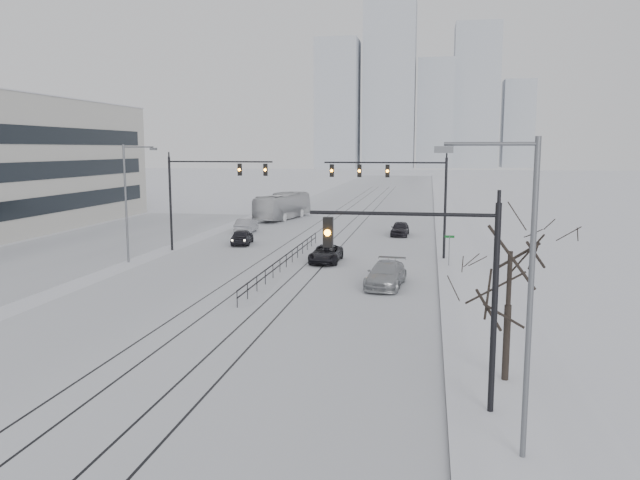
{
  "coord_description": "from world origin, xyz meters",
  "views": [
    {
      "loc": [
        10.25,
        -14.07,
        8.67
      ],
      "look_at": [
        3.81,
        22.66,
        3.2
      ],
      "focal_mm": 35.0,
      "sensor_mm": 36.0,
      "label": 1
    }
  ],
  "objects_px": {
    "sedan_sb_outer": "(246,226)",
    "box_truck": "(283,206)",
    "sedan_sb_inner": "(242,237)",
    "sedan_nb_right": "(386,275)",
    "bare_tree": "(510,265)",
    "sedan_nb_front": "(326,254)",
    "traffic_mast_near": "(444,278)",
    "sedan_nb_far": "(400,229)"
  },
  "relations": [
    {
      "from": "traffic_mast_near",
      "to": "sedan_nb_front",
      "type": "xyz_separation_m",
      "value": [
        -8.25,
        26.49,
        -3.91
      ]
    },
    {
      "from": "bare_tree",
      "to": "sedan_sb_outer",
      "type": "relative_size",
      "value": 1.33
    },
    {
      "from": "sedan_nb_right",
      "to": "sedan_sb_outer",
      "type": "bearing_deg",
      "value": 130.2
    },
    {
      "from": "sedan_sb_inner",
      "to": "sedan_nb_right",
      "type": "height_order",
      "value": "sedan_nb_right"
    },
    {
      "from": "sedan_sb_outer",
      "to": "sedan_nb_far",
      "type": "height_order",
      "value": "sedan_sb_outer"
    },
    {
      "from": "bare_tree",
      "to": "sedan_nb_front",
      "type": "bearing_deg",
      "value": 114.41
    },
    {
      "from": "sedan_nb_right",
      "to": "box_truck",
      "type": "relative_size",
      "value": 0.46
    },
    {
      "from": "traffic_mast_near",
      "to": "sedan_nb_front",
      "type": "distance_m",
      "value": 28.02
    },
    {
      "from": "traffic_mast_near",
      "to": "sedan_nb_right",
      "type": "xyz_separation_m",
      "value": [
        -3.11,
        18.76,
        -3.79
      ]
    },
    {
      "from": "sedan_sb_inner",
      "to": "sedan_nb_front",
      "type": "bearing_deg",
      "value": 131.83
    },
    {
      "from": "sedan_nb_front",
      "to": "box_truck",
      "type": "bearing_deg",
      "value": 109.99
    },
    {
      "from": "bare_tree",
      "to": "sedan_sb_outer",
      "type": "bearing_deg",
      "value": 119.09
    },
    {
      "from": "traffic_mast_near",
      "to": "box_truck",
      "type": "xyz_separation_m",
      "value": [
        -18.35,
        54.82,
        -2.96
      ]
    },
    {
      "from": "sedan_sb_inner",
      "to": "sedan_nb_far",
      "type": "bearing_deg",
      "value": -157.1
    },
    {
      "from": "sedan_sb_inner",
      "to": "sedan_nb_right",
      "type": "xyz_separation_m",
      "value": [
        14.15,
        -15.34,
        0.05
      ]
    },
    {
      "from": "sedan_sb_inner",
      "to": "sedan_nb_right",
      "type": "distance_m",
      "value": 20.87
    },
    {
      "from": "bare_tree",
      "to": "sedan_nb_front",
      "type": "xyz_separation_m",
      "value": [
        -10.66,
        23.49,
        -3.84
      ]
    },
    {
      "from": "sedan_sb_outer",
      "to": "sedan_nb_right",
      "type": "height_order",
      "value": "sedan_nb_right"
    },
    {
      "from": "bare_tree",
      "to": "traffic_mast_near",
      "type": "bearing_deg",
      "value": -128.76
    },
    {
      "from": "bare_tree",
      "to": "sedan_sb_outer",
      "type": "height_order",
      "value": "bare_tree"
    },
    {
      "from": "sedan_sb_outer",
      "to": "box_truck",
      "type": "height_order",
      "value": "box_truck"
    },
    {
      "from": "sedan_nb_right",
      "to": "sedan_nb_far",
      "type": "height_order",
      "value": "sedan_nb_right"
    },
    {
      "from": "sedan_nb_right",
      "to": "sedan_nb_far",
      "type": "relative_size",
      "value": 1.27
    },
    {
      "from": "sedan_nb_right",
      "to": "sedan_nb_far",
      "type": "bearing_deg",
      "value": 95.86
    },
    {
      "from": "sedan_nb_right",
      "to": "sedan_nb_far",
      "type": "xyz_separation_m",
      "value": [
        -0.23,
        23.67,
        -0.06
      ]
    },
    {
      "from": "bare_tree",
      "to": "box_truck",
      "type": "distance_m",
      "value": 55.89
    },
    {
      "from": "sedan_sb_inner",
      "to": "sedan_sb_outer",
      "type": "height_order",
      "value": "sedan_sb_outer"
    },
    {
      "from": "sedan_nb_front",
      "to": "sedan_sb_outer",
      "type": "bearing_deg",
      "value": 125.91
    },
    {
      "from": "sedan_sb_outer",
      "to": "sedan_nb_front",
      "type": "distance_m",
      "value": 18.73
    },
    {
      "from": "traffic_mast_near",
      "to": "sedan_nb_far",
      "type": "height_order",
      "value": "traffic_mast_near"
    },
    {
      "from": "traffic_mast_near",
      "to": "sedan_sb_inner",
      "type": "bearing_deg",
      "value": 116.85
    },
    {
      "from": "bare_tree",
      "to": "sedan_nb_right",
      "type": "bearing_deg",
      "value": 109.31
    },
    {
      "from": "sedan_sb_outer",
      "to": "sedan_nb_right",
      "type": "bearing_deg",
      "value": 121.5
    },
    {
      "from": "traffic_mast_near",
      "to": "sedan_sb_outer",
      "type": "relative_size",
      "value": 1.53
    },
    {
      "from": "sedan_sb_outer",
      "to": "sedan_nb_far",
      "type": "bearing_deg",
      "value": 179.14
    },
    {
      "from": "bare_tree",
      "to": "sedan_sb_inner",
      "type": "bearing_deg",
      "value": 122.32
    },
    {
      "from": "bare_tree",
      "to": "sedan_nb_far",
      "type": "relative_size",
      "value": 1.46
    },
    {
      "from": "traffic_mast_near",
      "to": "sedan_sb_inner",
      "type": "height_order",
      "value": "traffic_mast_near"
    },
    {
      "from": "bare_tree",
      "to": "sedan_nb_right",
      "type": "distance_m",
      "value": 17.1
    },
    {
      "from": "sedan_nb_far",
      "to": "sedan_nb_front",
      "type": "bearing_deg",
      "value": -104.75
    },
    {
      "from": "traffic_mast_near",
      "to": "sedan_nb_right",
      "type": "distance_m",
      "value": 19.39
    },
    {
      "from": "sedan_nb_front",
      "to": "sedan_nb_right",
      "type": "relative_size",
      "value": 0.88
    }
  ]
}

